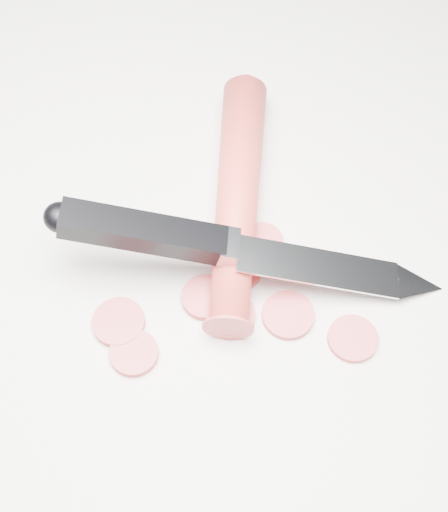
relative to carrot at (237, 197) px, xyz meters
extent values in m
plane|color=silver|center=(-0.02, -0.04, -0.02)|extent=(2.40, 2.40, 0.00)
cylinder|color=red|center=(0.00, 0.00, 0.00)|extent=(0.09, 0.23, 0.03)
cylinder|color=#C43E44|center=(-0.10, -0.11, -0.02)|extent=(0.04, 0.04, 0.01)
cylinder|color=#C43E44|center=(-0.01, -0.05, -0.02)|extent=(0.04, 0.04, 0.01)
cylinder|color=#C43E44|center=(0.01, -0.03, -0.02)|extent=(0.03, 0.03, 0.01)
cylinder|color=#C43E44|center=(-0.04, -0.07, -0.02)|extent=(0.04, 0.04, 0.01)
cylinder|color=#C43E44|center=(0.06, -0.13, -0.02)|extent=(0.04, 0.04, 0.01)
cylinder|color=#C43E44|center=(-0.10, -0.08, -0.02)|extent=(0.04, 0.04, 0.01)
cylinder|color=#C43E44|center=(-0.02, -0.09, -0.02)|extent=(0.04, 0.04, 0.01)
cylinder|color=#C43E44|center=(0.02, -0.10, -0.02)|extent=(0.04, 0.04, 0.01)
camera|label=1|loc=(-0.07, -0.31, 0.46)|focal=50.00mm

